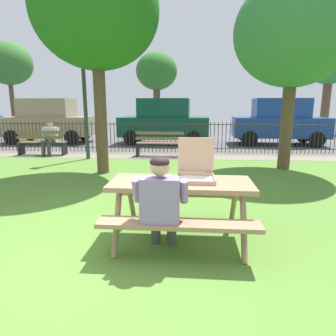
{
  "coord_description": "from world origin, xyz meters",
  "views": [
    {
      "loc": [
        1.09,
        -2.99,
        1.72
      ],
      "look_at": [
        0.78,
        1.52,
        0.75
      ],
      "focal_mm": 31.64,
      "sensor_mm": 36.0,
      "label": 1
    }
  ],
  "objects_px": {
    "far_tree_midleft": "(157,72)",
    "tree_midground_right": "(96,12)",
    "park_bench_center": "(160,144)",
    "far_tree_center": "(330,65)",
    "person_on_park_bench": "(50,136)",
    "parked_car_center": "(164,121)",
    "lamp_post_walkway": "(84,84)",
    "parked_car_left": "(48,120)",
    "pizza_box_open": "(196,169)",
    "pizza_slice_on_table": "(164,182)",
    "far_tree_left": "(8,64)",
    "adult_at_table": "(161,202)",
    "parked_car_right": "(279,121)",
    "picnic_table_foreground": "(181,194)",
    "tree_midground_left": "(294,33)",
    "park_bench_left": "(42,143)"
  },
  "relations": [
    {
      "from": "parked_car_center",
      "to": "far_tree_midleft",
      "type": "bearing_deg",
      "value": 98.98
    },
    {
      "from": "pizza_box_open",
      "to": "person_on_park_bench",
      "type": "relative_size",
      "value": 0.45
    },
    {
      "from": "lamp_post_walkway",
      "to": "far_tree_center",
      "type": "relative_size",
      "value": 0.71
    },
    {
      "from": "tree_midground_left",
      "to": "tree_midground_right",
      "type": "bearing_deg",
      "value": -170.27
    },
    {
      "from": "pizza_box_open",
      "to": "far_tree_center",
      "type": "height_order",
      "value": "far_tree_center"
    },
    {
      "from": "far_tree_midleft",
      "to": "tree_midground_right",
      "type": "bearing_deg",
      "value": -90.68
    },
    {
      "from": "pizza_slice_on_table",
      "to": "tree_midground_right",
      "type": "xyz_separation_m",
      "value": [
        -1.88,
        3.79,
        3.05
      ]
    },
    {
      "from": "pizza_box_open",
      "to": "parked_car_right",
      "type": "bearing_deg",
      "value": 67.91
    },
    {
      "from": "pizza_slice_on_table",
      "to": "tree_midground_left",
      "type": "relative_size",
      "value": 0.06
    },
    {
      "from": "lamp_post_walkway",
      "to": "pizza_slice_on_table",
      "type": "bearing_deg",
      "value": -62.87
    },
    {
      "from": "park_bench_center",
      "to": "parked_car_right",
      "type": "height_order",
      "value": "parked_car_right"
    },
    {
      "from": "lamp_post_walkway",
      "to": "tree_midground_left",
      "type": "bearing_deg",
      "value": -10.62
    },
    {
      "from": "pizza_slice_on_table",
      "to": "parked_car_center",
      "type": "distance_m",
      "value": 9.72
    },
    {
      "from": "parked_car_left",
      "to": "far_tree_left",
      "type": "height_order",
      "value": "far_tree_left"
    },
    {
      "from": "park_bench_center",
      "to": "person_on_park_bench",
      "type": "distance_m",
      "value": 3.82
    },
    {
      "from": "pizza_slice_on_table",
      "to": "lamp_post_walkway",
      "type": "bearing_deg",
      "value": 117.13
    },
    {
      "from": "picnic_table_foreground",
      "to": "parked_car_left",
      "type": "bearing_deg",
      "value": 123.19
    },
    {
      "from": "person_on_park_bench",
      "to": "parked_car_right",
      "type": "xyz_separation_m",
      "value": [
        8.7,
        3.33,
        0.35
      ]
    },
    {
      "from": "picnic_table_foreground",
      "to": "tree_midground_left",
      "type": "height_order",
      "value": "tree_midground_left"
    },
    {
      "from": "parked_car_center",
      "to": "parked_car_left",
      "type": "bearing_deg",
      "value": 180.0
    },
    {
      "from": "park_bench_center",
      "to": "far_tree_center",
      "type": "distance_m",
      "value": 13.89
    },
    {
      "from": "pizza_slice_on_table",
      "to": "far_tree_left",
      "type": "bearing_deg",
      "value": 125.68
    },
    {
      "from": "lamp_post_walkway",
      "to": "tree_midground_right",
      "type": "relative_size",
      "value": 0.74
    },
    {
      "from": "tree_midground_right",
      "to": "far_tree_center",
      "type": "bearing_deg",
      "value": 48.48
    },
    {
      "from": "person_on_park_bench",
      "to": "parked_car_center",
      "type": "height_order",
      "value": "parked_car_center"
    },
    {
      "from": "far_tree_midleft",
      "to": "adult_at_table",
      "type": "bearing_deg",
      "value": -83.9
    },
    {
      "from": "parked_car_right",
      "to": "far_tree_midleft",
      "type": "bearing_deg",
      "value": 134.08
    },
    {
      "from": "lamp_post_walkway",
      "to": "park_bench_center",
      "type": "bearing_deg",
      "value": 15.51
    },
    {
      "from": "parked_car_center",
      "to": "far_tree_left",
      "type": "relative_size",
      "value": 0.7
    },
    {
      "from": "park_bench_center",
      "to": "person_on_park_bench",
      "type": "relative_size",
      "value": 1.35
    },
    {
      "from": "tree_midground_right",
      "to": "parked_car_center",
      "type": "bearing_deg",
      "value": 79.26
    },
    {
      "from": "far_tree_center",
      "to": "pizza_box_open",
      "type": "bearing_deg",
      "value": -118.27
    },
    {
      "from": "lamp_post_walkway",
      "to": "parked_car_left",
      "type": "height_order",
      "value": "lamp_post_walkway"
    },
    {
      "from": "person_on_park_bench",
      "to": "parked_car_left",
      "type": "relative_size",
      "value": 0.3
    },
    {
      "from": "picnic_table_foreground",
      "to": "tree_midground_right",
      "type": "distance_m",
      "value": 5.33
    },
    {
      "from": "parked_car_right",
      "to": "far_tree_left",
      "type": "relative_size",
      "value": 0.7
    },
    {
      "from": "lamp_post_walkway",
      "to": "parked_car_center",
      "type": "height_order",
      "value": "lamp_post_walkway"
    },
    {
      "from": "picnic_table_foreground",
      "to": "pizza_box_open",
      "type": "distance_m",
      "value": 0.38
    },
    {
      "from": "pizza_slice_on_table",
      "to": "lamp_post_walkway",
      "type": "distance_m",
      "value": 6.61
    },
    {
      "from": "adult_at_table",
      "to": "far_tree_left",
      "type": "height_order",
      "value": "far_tree_left"
    },
    {
      "from": "adult_at_table",
      "to": "parked_car_left",
      "type": "xyz_separation_m",
      "value": [
        -6.06,
        10.09,
        0.35
      ]
    },
    {
      "from": "far_tree_left",
      "to": "adult_at_table",
      "type": "bearing_deg",
      "value": -54.99
    },
    {
      "from": "parked_car_center",
      "to": "far_tree_center",
      "type": "xyz_separation_m",
      "value": [
        9.56,
        6.17,
        3.03
      ]
    },
    {
      "from": "lamp_post_walkway",
      "to": "parked_car_left",
      "type": "distance_m",
      "value": 5.24
    },
    {
      "from": "pizza_box_open",
      "to": "adult_at_table",
      "type": "xyz_separation_m",
      "value": [
        -0.4,
        -0.64,
        -0.24
      ]
    },
    {
      "from": "parked_car_left",
      "to": "far_tree_midleft",
      "type": "distance_m",
      "value": 8.0
    },
    {
      "from": "adult_at_table",
      "to": "park_bench_center",
      "type": "xyz_separation_m",
      "value": [
        -0.65,
        6.74,
        -0.24
      ]
    },
    {
      "from": "far_tree_left",
      "to": "person_on_park_bench",
      "type": "bearing_deg",
      "value": -53.91
    },
    {
      "from": "pizza_box_open",
      "to": "parked_car_center",
      "type": "bearing_deg",
      "value": 97.02
    },
    {
      "from": "park_bench_left",
      "to": "tree_midground_left",
      "type": "distance_m",
      "value": 8.43
    }
  ]
}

